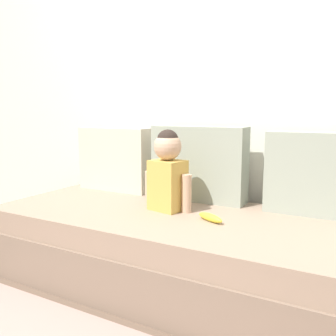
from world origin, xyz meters
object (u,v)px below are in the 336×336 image
object	(u,v)px
throw_pillow_left	(116,159)
toddler	(168,171)
throw_pillow_center	(199,164)
couch	(173,248)
banana	(210,217)
throw_pillow_right	(308,173)

from	to	relation	value
throw_pillow_left	toddler	bearing A→B (deg)	-26.82
throw_pillow_center	toddler	xyz separation A→B (m)	(-0.06, -0.30, -0.01)
couch	throw_pillow_center	distance (m)	0.56
couch	throw_pillow_left	xyz separation A→B (m)	(-0.65, 0.35, 0.42)
throw_pillow_left	banana	world-z (taller)	throw_pillow_left
throw_pillow_left	toddler	world-z (taller)	toddler
throw_pillow_right	toddler	size ratio (longest dim) A/B	0.98
throw_pillow_left	couch	bearing A→B (deg)	-28.26
throw_pillow_right	couch	bearing A→B (deg)	-151.74
toddler	throw_pillow_left	bearing A→B (deg)	153.18
toddler	throw_pillow_right	bearing A→B (deg)	22.80
throw_pillow_center	banana	bearing A→B (deg)	-58.33
throw_pillow_center	toddler	distance (m)	0.30
throw_pillow_left	toddler	distance (m)	0.66
throw_pillow_left	banana	bearing A→B (deg)	-23.68
throw_pillow_right	banana	xyz separation A→B (m)	(-0.41, -0.39, -0.20)
throw_pillow_left	throw_pillow_center	xyz separation A→B (m)	(0.65, 0.00, 0.01)
throw_pillow_left	throw_pillow_center	size ratio (longest dim) A/B	0.90
toddler	banana	bearing A→B (deg)	-17.06
throw_pillow_left	throw_pillow_center	world-z (taller)	throw_pillow_center
couch	throw_pillow_center	xyz separation A→B (m)	(0.00, 0.35, 0.43)
throw_pillow_center	banana	distance (m)	0.50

